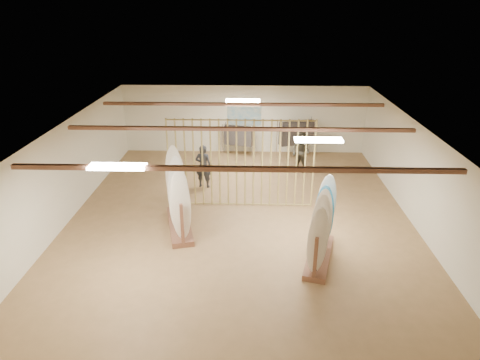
{
  "coord_description": "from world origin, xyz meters",
  "views": [
    {
      "loc": [
        0.33,
        -11.31,
        5.97
      ],
      "look_at": [
        0.0,
        0.0,
        1.2
      ],
      "focal_mm": 32.0,
      "sensor_mm": 36.0,
      "label": 1
    }
  ],
  "objects_px": {
    "rack_right": "(321,236)",
    "clothing_rack_b": "(296,133)",
    "shopper_b": "(301,149)",
    "rack_left": "(178,205)",
    "shopper_a": "(203,164)",
    "clothing_rack_a": "(239,136)"
  },
  "relations": [
    {
      "from": "clothing_rack_a",
      "to": "shopper_b",
      "type": "xyz_separation_m",
      "value": [
        2.36,
        -1.72,
        0.02
      ]
    },
    {
      "from": "clothing_rack_a",
      "to": "shopper_a",
      "type": "xyz_separation_m",
      "value": [
        -1.1,
        -3.18,
        -0.02
      ]
    },
    {
      "from": "rack_right",
      "to": "shopper_b",
      "type": "height_order",
      "value": "rack_right"
    },
    {
      "from": "rack_right",
      "to": "shopper_b",
      "type": "relative_size",
      "value": 1.17
    },
    {
      "from": "clothing_rack_a",
      "to": "shopper_a",
      "type": "distance_m",
      "value": 3.36
    },
    {
      "from": "clothing_rack_b",
      "to": "shopper_b",
      "type": "xyz_separation_m",
      "value": [
        0.03,
        -1.62,
        -0.15
      ]
    },
    {
      "from": "shopper_a",
      "to": "shopper_b",
      "type": "relative_size",
      "value": 0.95
    },
    {
      "from": "rack_left",
      "to": "clothing_rack_a",
      "type": "xyz_separation_m",
      "value": [
        1.48,
        6.11,
        0.17
      ]
    },
    {
      "from": "rack_right",
      "to": "clothing_rack_b",
      "type": "xyz_separation_m",
      "value": [
        0.08,
        7.5,
        0.38
      ]
    },
    {
      "from": "clothing_rack_a",
      "to": "clothing_rack_b",
      "type": "distance_m",
      "value": 2.34
    },
    {
      "from": "rack_right",
      "to": "clothing_rack_b",
      "type": "relative_size",
      "value": 1.31
    },
    {
      "from": "clothing_rack_a",
      "to": "clothing_rack_b",
      "type": "height_order",
      "value": "clothing_rack_b"
    },
    {
      "from": "rack_left",
      "to": "rack_right",
      "type": "height_order",
      "value": "rack_left"
    },
    {
      "from": "rack_right",
      "to": "shopper_a",
      "type": "relative_size",
      "value": 1.23
    },
    {
      "from": "rack_left",
      "to": "shopper_a",
      "type": "distance_m",
      "value": 2.96
    },
    {
      "from": "clothing_rack_b",
      "to": "shopper_a",
      "type": "xyz_separation_m",
      "value": [
        -3.43,
        -3.08,
        -0.19
      ]
    },
    {
      "from": "clothing_rack_b",
      "to": "shopper_a",
      "type": "relative_size",
      "value": 0.94
    },
    {
      "from": "rack_left",
      "to": "rack_right",
      "type": "xyz_separation_m",
      "value": [
        3.73,
        -1.48,
        -0.05
      ]
    },
    {
      "from": "shopper_b",
      "to": "shopper_a",
      "type": "bearing_deg",
      "value": -114.69
    },
    {
      "from": "rack_left",
      "to": "rack_right",
      "type": "relative_size",
      "value": 1.08
    },
    {
      "from": "rack_left",
      "to": "shopper_b",
      "type": "xyz_separation_m",
      "value": [
        3.84,
        4.39,
        0.19
      ]
    },
    {
      "from": "clothing_rack_a",
      "to": "clothing_rack_b",
      "type": "xyz_separation_m",
      "value": [
        2.33,
        -0.1,
        0.17
      ]
    }
  ]
}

